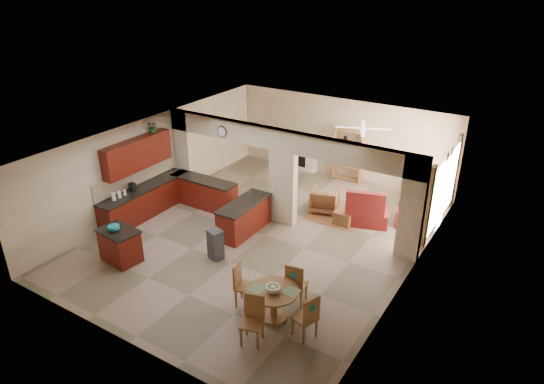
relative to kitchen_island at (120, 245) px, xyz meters
The scene contains 39 objects.
floor 3.85m from the kitchen_island, 50.94° to the left, with size 10.00×10.00×0.00m, color #88715E.
ceiling 4.50m from the kitchen_island, 50.94° to the left, with size 10.00×10.00×0.00m, color white.
wall_back 8.38m from the kitchen_island, 73.16° to the left, with size 8.00×8.00×0.00m, color beige.
wall_front 3.30m from the kitchen_island, 40.04° to the right, with size 8.00×8.00×0.00m, color beige.
wall_left 3.50m from the kitchen_island, 118.10° to the left, with size 10.00×10.00×0.00m, color beige.
wall_right 7.13m from the kitchen_island, 24.87° to the left, with size 10.00×10.00×0.00m, color beige.
partition_left_pier 4.29m from the kitchen_island, 107.96° to the left, with size 0.60×0.25×2.80m, color beige.
partition_center_pier 4.69m from the kitchen_island, 58.73° to the left, with size 0.80×0.25×2.20m, color beige.
partition_right_pier 7.35m from the kitchen_island, 33.02° to the left, with size 0.60×0.25×2.80m, color beige.
partition_header 5.08m from the kitchen_island, 58.73° to the left, with size 8.00×0.25×0.60m, color beige.
kitchen_counter 2.85m from the kitchen_island, 107.29° to the left, with size 2.52×3.29×1.48m.
upper_cabinets 2.98m from the kitchen_island, 122.94° to the left, with size 0.35×2.40×0.90m, color #470A08.
peninsula 3.39m from the kitchen_island, 57.63° to the left, with size 0.70×1.85×0.91m.
wall_clock 4.34m from the kitchen_island, 83.84° to the left, with size 0.34×0.34×0.03m, color #472817.
rug 6.24m from the kitchen_island, 54.54° to the left, with size 1.60×1.30×0.01m, color #9B6238.
fireplace 7.85m from the kitchen_island, 84.06° to the left, with size 1.60×0.35×1.20m.
shelving_unit 8.28m from the kitchen_island, 70.48° to the left, with size 1.00×0.32×1.80m, color #9C6635.
window_a 8.31m from the kitchen_island, 39.56° to the left, with size 0.02×0.90×1.90m, color white.
window_b 9.48m from the kitchen_island, 47.53° to the left, with size 0.02×0.90×1.90m, color white.
glazed_door 8.87m from the kitchen_island, 43.81° to the left, with size 0.02×0.70×2.10m, color white.
drape_a_left 7.91m from the kitchen_island, 36.38° to the left, with size 0.10×0.28×2.30m, color #43231B.
drape_a_right 8.68m from the kitchen_island, 42.80° to the left, with size 0.10×0.28×2.30m, color #43231B.
drape_b_left 9.02m from the kitchen_island, 45.13° to the left, with size 0.10×0.28×2.30m, color #43231B.
drape_b_right 9.91m from the kitchen_island, 50.05° to the left, with size 0.10×0.28×2.30m, color #43231B.
ceiling_fan 7.45m from the kitchen_island, 56.77° to the left, with size 1.00×1.00×0.10m, color white.
kitchen_island is the anchor object (origin of this frame).
teal_bowl 0.51m from the kitchen_island, 138.16° to the right, with size 0.29×0.29×0.14m, color #138388.
trash_can 2.40m from the kitchen_island, 34.16° to the left, with size 0.35×0.30×0.74m, color #2E2E30.
dining_table 4.48m from the kitchen_island, ahead, with size 1.06×1.06×0.72m.
fruit_bowl 4.51m from the kitchen_island, ahead, with size 0.31×0.31×0.16m, color #84B025.
sofa 8.74m from the kitchen_island, 49.17° to the left, with size 1.01×2.60×0.76m, color maroon.
chaise 6.96m from the kitchen_island, 48.80° to the left, with size 1.10×0.90×0.44m, color maroon.
armchair 6.11m from the kitchen_island, 58.96° to the left, with size 0.80×0.82×0.74m, color maroon.
ottoman 6.27m from the kitchen_island, 50.23° to the left, with size 0.53×0.53×0.39m, color maroon.
plant 3.85m from the kitchen_island, 115.94° to the left, with size 0.31×0.27×0.34m, color #154D14.
chair_north 4.69m from the kitchen_island, 10.10° to the left, with size 0.48×0.48×1.02m.
chair_east 5.37m from the kitchen_island, ahead, with size 0.54×0.54×1.02m.
chair_south 4.51m from the kitchen_island, ahead, with size 0.52×0.52×1.02m.
chair_west 3.62m from the kitchen_island, ahead, with size 0.51×0.51×1.02m.
Camera 1 is at (6.39, -9.85, 6.83)m, focal length 32.00 mm.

